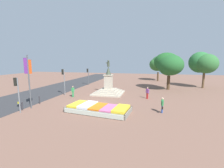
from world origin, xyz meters
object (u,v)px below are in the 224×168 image
at_px(kerb_bollard_mid_a, 39,100).
at_px(traffic_light_mid_block, 64,77).
at_px(statue_monument, 108,88).
at_px(banner_pole, 29,79).
at_px(kerb_bollard_south, 22,106).
at_px(pedestrian_with_handbag, 162,104).
at_px(pedestrian_near_planter, 73,91).
at_px(traffic_light_far_corner, 88,73).
at_px(traffic_light_near_crossing, 17,89).
at_px(flower_planter, 98,109).
at_px(pedestrian_crossing_plaza, 147,92).

bearing_deg(kerb_bollard_mid_a, traffic_light_mid_block, 85.52).
relative_size(statue_monument, banner_pole, 0.92).
relative_size(traffic_light_mid_block, kerb_bollard_south, 4.29).
bearing_deg(pedestrian_with_handbag, pedestrian_near_planter, 161.47).
height_order(pedestrian_with_handbag, pedestrian_near_planter, pedestrian_near_planter).
bearing_deg(traffic_light_far_corner, traffic_light_near_crossing, -89.10).
bearing_deg(pedestrian_with_handbag, traffic_light_mid_block, 161.06).
xyz_separation_m(traffic_light_mid_block, traffic_light_far_corner, (-0.41, 10.25, -0.27)).
relative_size(flower_planter, traffic_light_far_corner, 1.91).
relative_size(pedestrian_with_handbag, pedestrian_near_planter, 0.99).
bearing_deg(banner_pole, kerb_bollard_mid_a, 100.17).
relative_size(traffic_light_far_corner, kerb_bollard_mid_a, 3.53).
relative_size(traffic_light_near_crossing, kerb_bollard_mid_a, 3.54).
height_order(statue_monument, kerb_bollard_south, statue_monument).
xyz_separation_m(statue_monument, pedestrian_near_planter, (-4.41, -3.34, 0.01)).
xyz_separation_m(traffic_light_near_crossing, banner_pole, (0.04, 1.53, 0.77)).
bearing_deg(flower_planter, traffic_light_mid_block, 141.50).
height_order(traffic_light_far_corner, pedestrian_crossing_plaza, traffic_light_far_corner).
bearing_deg(pedestrian_with_handbag, traffic_light_far_corner, 133.45).
bearing_deg(banner_pole, traffic_light_mid_block, 89.30).
bearing_deg(kerb_bollard_south, flower_planter, 10.44).
height_order(traffic_light_far_corner, pedestrian_near_planter, traffic_light_far_corner).
distance_m(statue_monument, pedestrian_crossing_plaza, 6.31).
bearing_deg(traffic_light_mid_block, pedestrian_with_handbag, -18.94).
relative_size(statue_monument, pedestrian_crossing_plaza, 3.29).
relative_size(statue_monument, pedestrian_with_handbag, 3.40).
relative_size(flower_planter, statue_monument, 1.28).
relative_size(traffic_light_far_corner, pedestrian_near_planter, 2.23).
relative_size(pedestrian_crossing_plaza, kerb_bollard_south, 1.75).
bearing_deg(flower_planter, statue_monument, 97.96).
height_order(flower_planter, traffic_light_near_crossing, traffic_light_near_crossing).
bearing_deg(kerb_bollard_south, banner_pole, 61.14).
bearing_deg(traffic_light_far_corner, kerb_bollard_mid_a, -89.90).
height_order(statue_monument, kerb_bollard_mid_a, statue_monument).
bearing_deg(flower_planter, banner_pole, -174.75).
bearing_deg(traffic_light_far_corner, kerb_bollard_south, -90.31).
height_order(traffic_light_mid_block, pedestrian_near_planter, traffic_light_mid_block).
distance_m(traffic_light_far_corner, kerb_bollard_mid_a, 15.28).
xyz_separation_m(traffic_light_mid_block, kerb_bollard_south, (-0.51, -7.37, -2.27)).
relative_size(flower_planter, kerb_bollard_south, 7.36).
bearing_deg(pedestrian_near_planter, banner_pole, -108.06).
bearing_deg(pedestrian_with_handbag, statue_monument, 135.74).
relative_size(traffic_light_near_crossing, traffic_light_mid_block, 0.90).
distance_m(traffic_light_mid_block, pedestrian_near_planter, 2.70).
distance_m(traffic_light_mid_block, kerb_bollard_mid_a, 5.40).
height_order(banner_pole, pedestrian_crossing_plaza, banner_pole).
distance_m(flower_planter, kerb_bollard_south, 8.07).
xyz_separation_m(statue_monument, traffic_light_far_corner, (-6.65, 7.64, 1.59)).
relative_size(statue_monument, kerb_bollard_mid_a, 5.30).
height_order(traffic_light_near_crossing, kerb_bollard_mid_a, traffic_light_near_crossing).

